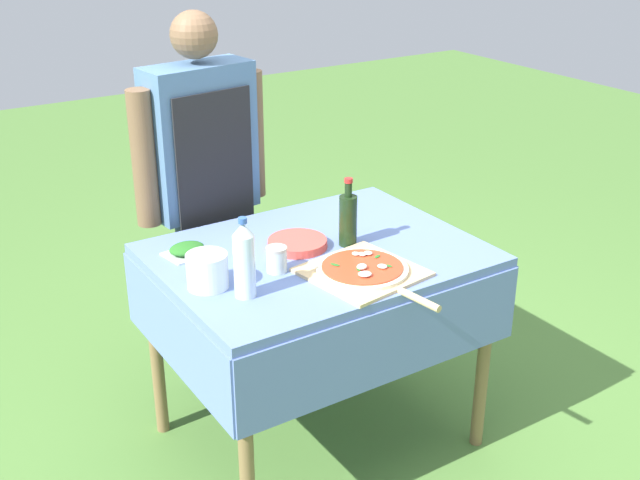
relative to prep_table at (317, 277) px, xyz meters
The scene contains 10 objects.
ground_plane 0.71m from the prep_table, ahead, with size 12.00×12.00×0.00m, color #517F38.
prep_table is the anchor object (origin of this frame).
person_cook 0.68m from the prep_table, 103.77° to the left, with size 0.60×0.24×1.61m.
pizza_on_peel 0.28m from the prep_table, 83.33° to the right, with size 0.40×0.54×0.05m.
oil_bottle 0.24m from the prep_table, ahead, with size 0.07×0.07×0.26m.
water_bottle 0.48m from the prep_table, 156.33° to the right, with size 0.07×0.07×0.27m.
herb_container 0.48m from the prep_table, 150.99° to the left, with size 0.17×0.15×0.04m.
mixing_tub 0.49m from the prep_table, behind, with size 0.14×0.14×0.12m, color silver.
plate_stack 0.14m from the prep_table, 123.17° to the left, with size 0.22×0.22×0.03m.
sauce_jar 0.26m from the prep_table, 162.35° to the right, with size 0.07×0.07×0.09m.
Camera 1 is at (-1.41, -2.22, 2.03)m, focal length 45.00 mm.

